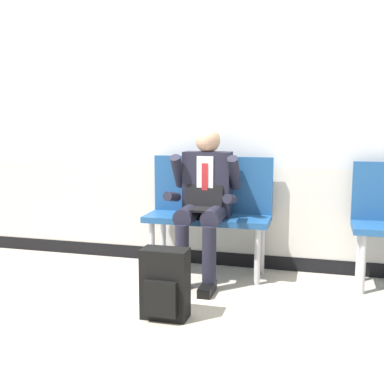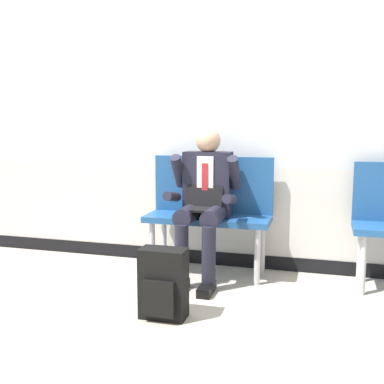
% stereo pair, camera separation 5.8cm
% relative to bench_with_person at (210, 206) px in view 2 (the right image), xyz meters
% --- Properties ---
extents(ground_plane, '(18.00, 18.00, 0.00)m').
position_rel_bench_with_person_xyz_m(ground_plane, '(-0.16, -0.43, -0.59)').
color(ground_plane, '#B2A899').
extents(station_wall, '(5.82, 0.14, 3.12)m').
position_rel_bench_with_person_xyz_m(station_wall, '(-0.16, 0.27, 0.96)').
color(station_wall, silver).
rests_on(station_wall, ground).
extents(bench_with_person, '(1.07, 0.42, 1.02)m').
position_rel_bench_with_person_xyz_m(bench_with_person, '(0.00, 0.00, 0.00)').
color(bench_with_person, navy).
rests_on(bench_with_person, ground).
extents(person_seated, '(0.57, 0.70, 1.27)m').
position_rel_bench_with_person_xyz_m(person_seated, '(0.00, -0.21, 0.10)').
color(person_seated, '#1E1E2D').
rests_on(person_seated, ground).
extents(backpack, '(0.31, 0.21, 0.48)m').
position_rel_bench_with_person_xyz_m(backpack, '(-0.06, -1.06, -0.36)').
color(backpack, black).
rests_on(backpack, ground).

